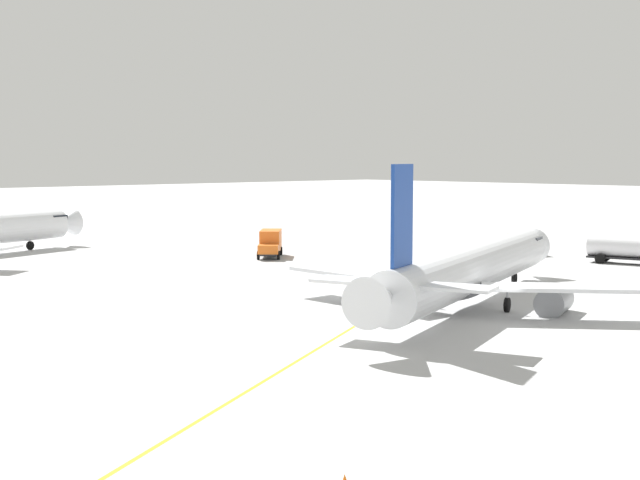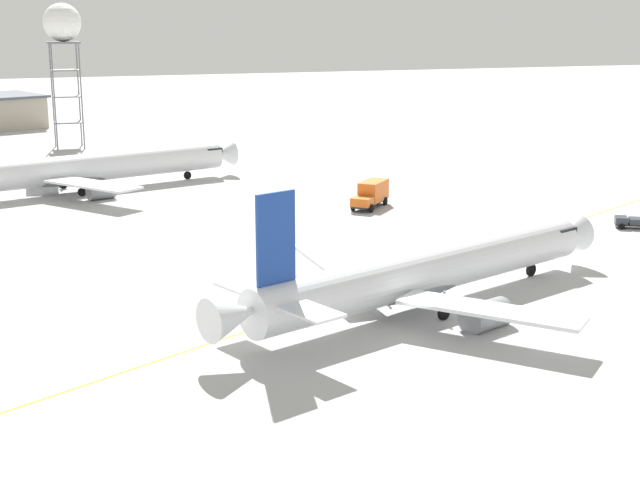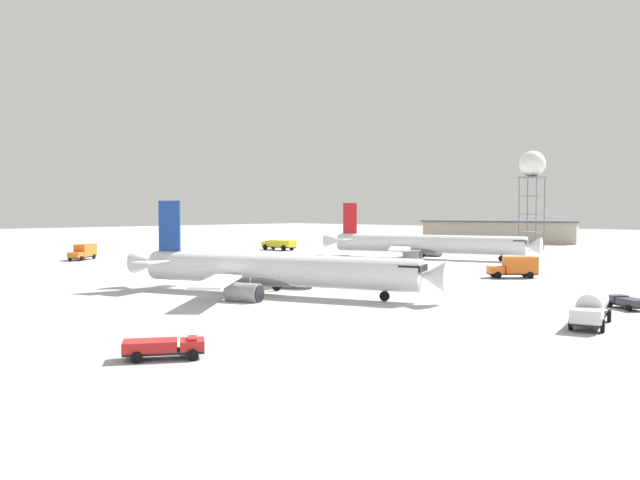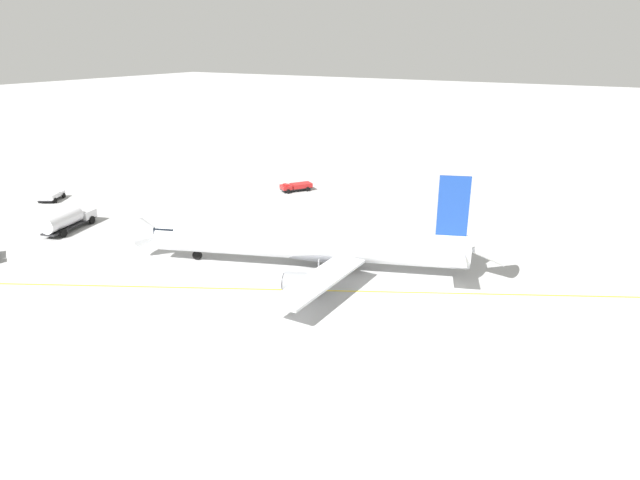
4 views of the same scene
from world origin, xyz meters
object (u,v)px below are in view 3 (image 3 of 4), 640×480
object	(u,v)px
fuel_tanker_truck	(592,307)
radar_tower	(532,167)
airliner_main	(273,271)
baggage_truck_truck	(627,302)
ops_pickup_truck	(164,347)
fire_tender_truck	(279,244)
catering_truck_truck	(516,267)
catering_truck_truck_extra	(84,251)
airliner_secondary	(424,245)

from	to	relation	value
fuel_tanker_truck	radar_tower	size ratio (longest dim) A/B	0.36
airliner_main	baggage_truck_truck	distance (m)	38.15
ops_pickup_truck	radar_tower	bearing A→B (deg)	50.58
baggage_truck_truck	ops_pickup_truck	distance (m)	46.86
fire_tender_truck	radar_tower	bearing A→B (deg)	-140.34
fire_tender_truck	fuel_tanker_truck	bearing A→B (deg)	146.07
radar_tower	baggage_truck_truck	bearing A→B (deg)	-148.52
airliner_main	catering_truck_truck	xyz separation A→B (m)	(37.53, -11.34, -1.09)
catering_truck_truck_extra	catering_truck_truck	bearing A→B (deg)	73.07
fuel_tanker_truck	radar_tower	xyz separation A→B (m)	(97.25, 53.47, 19.14)
airliner_main	radar_tower	distance (m)	105.97
airliner_main	catering_truck_truck	world-z (taller)	airliner_main
ops_pickup_truck	radar_tower	distance (m)	137.09
baggage_truck_truck	airliner_main	bearing A→B (deg)	58.52
catering_truck_truck_extra	fuel_tanker_truck	bearing A→B (deg)	51.37
catering_truck_truck_extra	fire_tender_truck	bearing A→B (deg)	137.64
airliner_secondary	ops_pickup_truck	size ratio (longest dim) A/B	8.18
fuel_tanker_truck	radar_tower	bearing A→B (deg)	-166.62
airliner_secondary	baggage_truck_truck	bearing A→B (deg)	-54.54
fuel_tanker_truck	baggage_truck_truck	world-z (taller)	fuel_tanker_truck
airliner_secondary	ops_pickup_truck	distance (m)	96.12
baggage_truck_truck	airliner_secondary	bearing A→B (deg)	-6.46
fire_tender_truck	ops_pickup_truck	bearing A→B (deg)	128.25
airliner_secondary	fuel_tanker_truck	world-z (taller)	airliner_secondary
fuel_tanker_truck	catering_truck_truck_extra	world-z (taller)	catering_truck_truck_extra
fire_tender_truck	catering_truck_truck_extra	world-z (taller)	catering_truck_truck_extra
airliner_main	fuel_tanker_truck	bearing A→B (deg)	-11.20
fuel_tanker_truck	ops_pickup_truck	world-z (taller)	fuel_tanker_truck
airliner_main	fire_tender_truck	bearing A→B (deg)	116.99
airliner_secondary	fuel_tanker_truck	distance (m)	77.76
baggage_truck_truck	catering_truck_truck_extra	world-z (taller)	catering_truck_truck_extra
catering_truck_truck_extra	baggage_truck_truck	bearing A→B (deg)	57.93
airliner_secondary	radar_tower	size ratio (longest dim) A/B	1.82
airliner_main	radar_tower	world-z (taller)	radar_tower
baggage_truck_truck	fuel_tanker_truck	bearing A→B (deg)	126.92
baggage_truck_truck	radar_tower	distance (m)	102.28
airliner_secondary	catering_truck_truck_extra	xyz separation A→B (m)	(-50.21, 47.20, -1.22)
airliner_secondary	catering_truck_truck	bearing A→B (deg)	-51.56
airliner_main	airliner_secondary	bearing A→B (deg)	88.72
airliner_main	catering_truck_truck_extra	size ratio (longest dim) A/B	5.22
airliner_secondary	fuel_tanker_truck	xyz separation A→B (m)	(-54.35, -55.60, -1.30)
airliner_main	airliner_secondary	size ratio (longest dim) A/B	0.88
airliner_secondary	radar_tower	xyz separation A→B (m)	(42.90, -2.13, 17.84)
airliner_secondary	baggage_truck_truck	world-z (taller)	airliner_secondary
airliner_secondary	baggage_truck_truck	distance (m)	69.24
catering_truck_truck	airliner_secondary	bearing A→B (deg)	-80.65
fire_tender_truck	airliner_secondary	bearing A→B (deg)	176.88
radar_tower	catering_truck_truck	bearing A→B (deg)	-155.49
airliner_main	catering_truck_truck	size ratio (longest dim) A/B	5.96
fuel_tanker_truck	baggage_truck_truck	distance (m)	11.78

